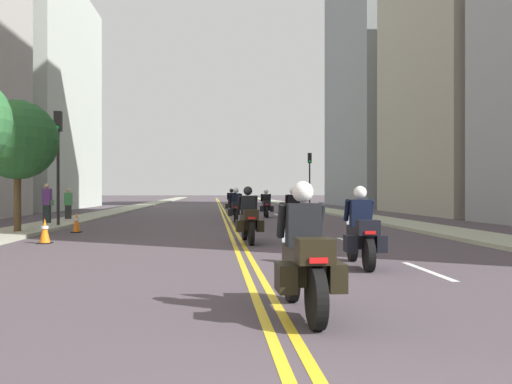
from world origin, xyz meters
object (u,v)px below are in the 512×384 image
object	(u,v)px
motorcycle_4	(236,209)
motorcycle_2	(248,220)
traffic_cone_0	(76,222)
motorcycle_1	(361,234)
motorcycle_0	(304,261)
traffic_light_near	(58,148)
motorcycle_6	(231,204)
motorcycle_5	(266,206)
motorcycle_3	(293,213)
traffic_light_far	(310,171)
pedestrian_0	(47,204)
traffic_cone_1	(45,231)
pedestrian_1	(68,204)
street_tree_0	(17,140)

from	to	relation	value
motorcycle_4	motorcycle_2	bearing A→B (deg)	-90.41
motorcycle_2	traffic_cone_0	xyz separation A→B (m)	(-5.90, 4.45, -0.30)
motorcycle_1	motorcycle_0	bearing A→B (deg)	-110.92
motorcycle_2	traffic_light_near	world-z (taller)	traffic_light_near
motorcycle_0	motorcycle_6	world-z (taller)	motorcycle_6
motorcycle_2	motorcycle_5	xyz separation A→B (m)	(1.97, 14.90, -0.02)
motorcycle_0	motorcycle_4	bearing A→B (deg)	88.28
motorcycle_2	motorcycle_3	world-z (taller)	motorcycle_2
motorcycle_3	motorcycle_6	bearing A→B (deg)	99.74
motorcycle_2	motorcycle_5	size ratio (longest dim) A/B	1.09
motorcycle_3	motorcycle_4	bearing A→B (deg)	116.53
traffic_light_near	traffic_light_far	distance (m)	24.56
motorcycle_3	pedestrian_0	size ratio (longest dim) A/B	1.19
motorcycle_2	traffic_cone_0	bearing A→B (deg)	139.97
motorcycle_5	pedestrian_0	world-z (taller)	pedestrian_0
traffic_cone_0	traffic_light_far	distance (m)	26.11
motorcycle_6	traffic_light_near	distance (m)	14.68
motorcycle_2	traffic_cone_1	size ratio (longest dim) A/B	3.18
traffic_cone_1	traffic_light_far	bearing A→B (deg)	65.21
traffic_cone_0	traffic_cone_1	distance (m)	4.13
motorcycle_4	traffic_cone_1	xyz separation A→B (m)	(-5.81, -9.15, -0.31)
motorcycle_1	pedestrian_1	bearing A→B (deg)	123.80
motorcycle_0	traffic_cone_0	distance (m)	14.81
pedestrian_1	street_tree_0	size ratio (longest dim) A/B	0.36
traffic_light_near	pedestrian_0	distance (m)	2.93
motorcycle_3	motorcycle_6	size ratio (longest dim) A/B	0.97
motorcycle_2	motorcycle_3	bearing A→B (deg)	64.94
traffic_cone_1	motorcycle_3	bearing A→B (deg)	31.12
motorcycle_3	motorcycle_4	world-z (taller)	motorcycle_4
motorcycle_3	traffic_light_far	bearing A→B (deg)	80.54
pedestrian_0	motorcycle_1	bearing A→B (deg)	-40.54
motorcycle_1	motorcycle_2	bearing A→B (deg)	113.84
pedestrian_0	street_tree_0	world-z (taller)	street_tree_0
motorcycle_6	traffic_light_near	bearing A→B (deg)	-117.34
motorcycle_6	pedestrian_1	distance (m)	11.16
traffic_light_far	street_tree_0	bearing A→B (deg)	-121.25
motorcycle_3	street_tree_0	bearing A→B (deg)	-169.40
motorcycle_3	motorcycle_0	bearing A→B (deg)	-95.63
motorcycle_5	traffic_cone_1	distance (m)	16.50
traffic_cone_0	motorcycle_4	bearing A→B (deg)	40.21
motorcycle_1	motorcycle_6	size ratio (longest dim) A/B	0.97
motorcycle_2	motorcycle_3	distance (m)	5.44
motorcycle_2	motorcycle_3	size ratio (longest dim) A/B	1.07
motorcycle_5	pedestrian_0	size ratio (longest dim) A/B	1.17
motorcycle_4	pedestrian_1	bearing A→B (deg)	163.50
street_tree_0	motorcycle_0	bearing A→B (deg)	-58.66
motorcycle_3	traffic_light_far	distance (m)	22.75
motorcycle_3	traffic_cone_0	bearing A→B (deg)	-173.49
traffic_light_near	motorcycle_1	bearing A→B (deg)	-52.63
motorcycle_5	motorcycle_6	world-z (taller)	motorcycle_6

